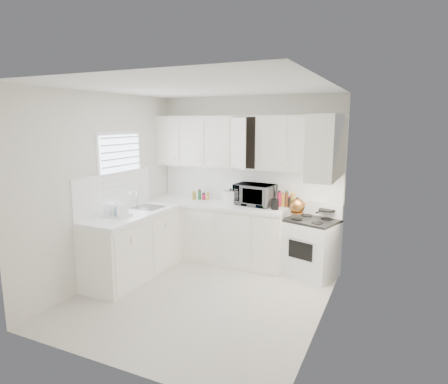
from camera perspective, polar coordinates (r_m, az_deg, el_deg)
The scene contains 33 objects.
floor at distance 5.10m, azimuth -3.42°, elevation -15.30°, with size 3.20×3.20×0.00m, color silver.
ceiling at distance 4.61m, azimuth -3.79°, elevation 15.25°, with size 3.20×3.20×0.00m, color white.
wall_back at distance 6.11m, azimuth 3.54°, elevation 1.85°, with size 3.00×3.00×0.00m, color white.
wall_front at distance 3.40m, azimuth -16.57°, elevation -5.56°, with size 3.00×3.00×0.00m, color white.
wall_left at distance 5.54m, azimuth -17.37°, elevation 0.50°, with size 3.20×3.20×0.00m, color white.
wall_right at distance 4.20m, azimuth 14.76°, elevation -2.46°, with size 3.20×3.20×0.00m, color white.
window_blinds at distance 5.76m, azimuth -15.03°, elevation 3.49°, with size 0.06×0.96×1.06m, color white, non-canonical shape.
lower_cabinets_back at distance 6.18m, azimuth -0.95°, elevation -6.11°, with size 2.22×0.60×0.90m, color white, non-canonical shape.
lower_cabinets_left at distance 5.70m, azimuth -13.29°, elevation -7.84°, with size 0.60×1.60×0.90m, color white, non-canonical shape.
countertop_back at distance 6.06m, azimuth -1.01°, elevation -1.82°, with size 2.24×0.64×0.05m, color white.
countertop_left at distance 5.57m, azimuth -13.41°, elevation -3.21°, with size 0.64×1.62×0.05m, color white.
backsplash_back at distance 6.12m, azimuth 3.50°, elevation 1.14°, with size 2.98×0.02×0.55m, color white.
backsplash_left at distance 5.70m, azimuth -15.92°, elevation 0.06°, with size 0.02×1.60×0.55m, color white.
upper_cabinets_back at distance 5.94m, azimuth 2.98°, elevation 3.54°, with size 3.00×0.33×0.80m, color white, non-canonical shape.
upper_cabinets_right at distance 4.98m, azimuth 14.68°, elevation 1.89°, with size 0.33×0.90×0.80m, color white, non-canonical shape.
sink at distance 5.81m, azimuth -11.35°, elevation -1.10°, with size 0.42×0.38×0.30m, color gray, non-canonical shape.
stove at distance 5.70m, azimuth 12.81°, elevation -6.94°, with size 0.70×0.57×1.07m, color white, non-canonical shape.
tea_kettle at distance 5.45m, azimuth 10.83°, elevation -1.89°, with size 0.27×0.23×0.25m, color brown, non-canonical shape.
frying_pan at distance 5.71m, azimuth 15.09°, elevation -2.55°, with size 0.24×0.40×0.04m, color black, non-canonical shape.
microwave at distance 5.87m, azimuth 4.60°, elevation -0.04°, with size 0.58×0.32×0.39m, color gray.
rice_cooker at distance 5.96m, azimuth 0.99°, elevation -0.60°, with size 0.24×0.24×0.24m, color white, non-canonical shape.
paper_towel at distance 6.14m, azimuth 1.60°, elevation -0.13°, with size 0.12×0.12×0.27m, color white.
utensil_crock at distance 5.60m, azimuth 7.62°, elevation -0.73°, with size 0.12×0.12×0.37m, color black, non-canonical shape.
dish_rack at distance 5.37m, azimuth -15.83°, elevation -2.48°, with size 0.36×0.27×0.20m, color white, non-canonical shape.
spice_left_0 at distance 6.36m, azimuth -4.23°, elevation -0.43°, with size 0.06×0.06×0.13m, color olive.
spice_left_1 at distance 6.25m, azimuth -4.03°, elevation -0.63°, with size 0.06×0.06×0.13m, color #236B37.
spice_left_2 at distance 6.29m, azimuth -3.04°, elevation -0.54°, with size 0.06×0.06×0.13m, color #C91A47.
spice_left_3 at distance 6.18m, azimuth -2.81°, elevation -0.74°, with size 0.06×0.06×0.13m, color gold.
sauce_right_0 at distance 5.84m, azimuth 8.32°, elevation -1.18°, with size 0.06×0.06×0.19m, color #C91A47.
sauce_right_1 at distance 5.77m, azimuth 8.67°, elevation -1.34°, with size 0.06×0.06×0.19m, color gold.
sauce_right_2 at distance 5.82m, azimuth 9.36°, elevation -1.27°, with size 0.06×0.06×0.19m, color brown.
sauce_right_3 at distance 5.74m, azimuth 9.72°, elevation -1.43°, with size 0.06×0.06×0.19m, color black.
sauce_right_4 at distance 5.79m, azimuth 10.40°, elevation -1.36°, with size 0.06×0.06×0.19m, color olive.
Camera 1 is at (2.19, -4.04, 2.21)m, focal length 30.71 mm.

